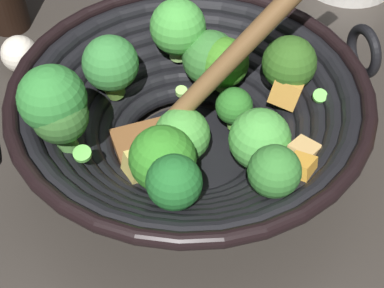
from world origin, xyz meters
TOP-DOWN VIEW (x-y plane):
  - ground_plane at (0.00, 0.00)m, footprint 4.00×4.00m
  - wok at (-0.00, 0.00)m, footprint 0.36×0.34m
  - garlic_bulb at (-0.05, 0.24)m, footprint 0.04×0.04m

SIDE VIEW (x-z plane):
  - ground_plane at x=0.00m, z-range 0.00..0.00m
  - garlic_bulb at x=-0.05m, z-range 0.00..0.04m
  - wok at x=0.00m, z-range -0.06..0.19m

